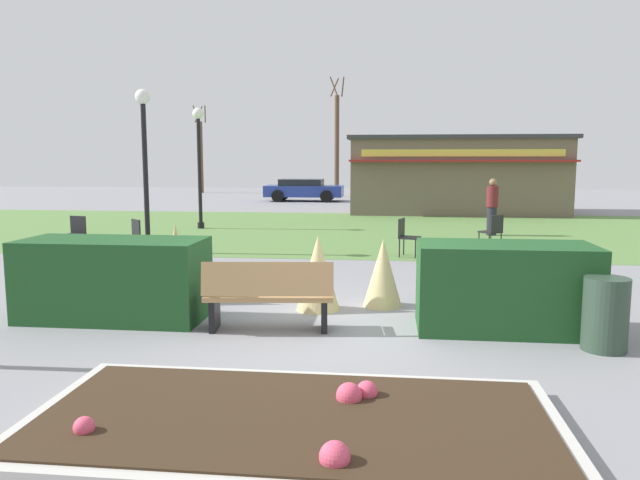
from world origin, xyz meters
The scene contains 22 objects.
ground_plane centered at (0.00, 0.00, 0.00)m, with size 80.00×80.00×0.00m, color gray.
lawn_patch centered at (0.00, 11.57, 0.00)m, with size 36.00×12.00×0.01m, color #5B8442.
flower_bed centered at (0.08, -3.20, 0.09)m, with size 4.41×2.19×0.31m.
park_bench centered at (-0.72, -0.24, 0.48)m, with size 1.75×0.70×0.95m.
hedge_left centered at (-3.02, 0.12, 0.57)m, with size 2.55×1.10×1.14m, color #1E4C23.
hedge_right centered at (2.37, 0.16, 0.58)m, with size 2.27×1.10×1.15m, color #1E4C23.
ornamental_grass_behind_left centered at (0.75, 1.31, 0.52)m, with size 0.60×0.60×1.05m, color #D1BC7F.
ornamental_grass_behind_right centered at (-0.21, 0.97, 0.57)m, with size 0.66×0.66×1.13m, color #D1BC7F.
ornamental_grass_behind_center centered at (-2.49, 1.20, 0.63)m, with size 0.56×0.56×1.26m, color #D1BC7F.
lamppost_mid centered at (-4.98, 6.13, 2.47)m, with size 0.36×0.36×3.90m.
lamppost_far centered at (-5.32, 11.36, 2.47)m, with size 0.36×0.36×3.90m.
trash_bin centered at (3.40, -0.59, 0.44)m, with size 0.52×0.52×0.88m, color #2D4233.
food_kiosk centered at (3.61, 18.62, 1.62)m, with size 8.98×4.85×3.22m.
cafe_chair_west centered at (1.23, 6.24, 0.53)m, with size 0.55×0.55×0.89m.
cafe_chair_east centered at (-5.01, 5.27, 0.53)m, with size 0.62×0.62×0.89m.
cafe_chair_center centered at (3.42, 7.49, 0.53)m, with size 0.62×0.62×0.89m.
cafe_chair_north centered at (-6.72, 5.90, 0.53)m, with size 0.52×0.52×0.89m.
person_strolling centered at (3.88, 10.56, 0.86)m, with size 0.34×0.34×1.69m.
parked_car_west_slot centered at (-3.82, 24.83, 0.64)m, with size 4.21×2.07×1.20m.
parked_car_center_slot centered at (1.69, 24.84, 0.64)m, with size 4.35×2.35×1.20m.
tree_left_bg centered at (-11.92, 32.43, 2.56)m, with size 0.91×0.96×5.85m.
tree_right_bg centered at (-2.36, 28.98, 3.19)m, with size 0.91×0.96×7.12m.
Camera 1 is at (0.84, -7.91, 2.25)m, focal length 34.07 mm.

